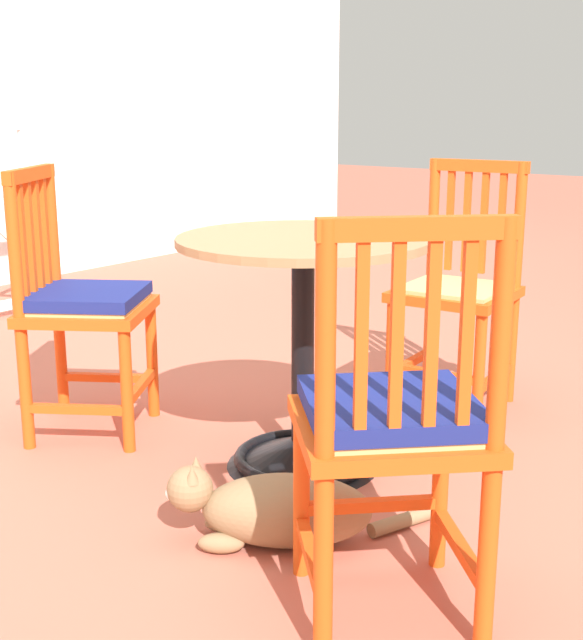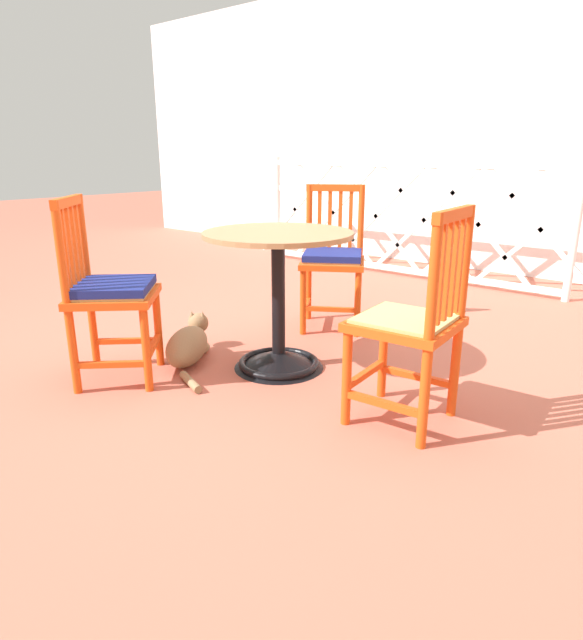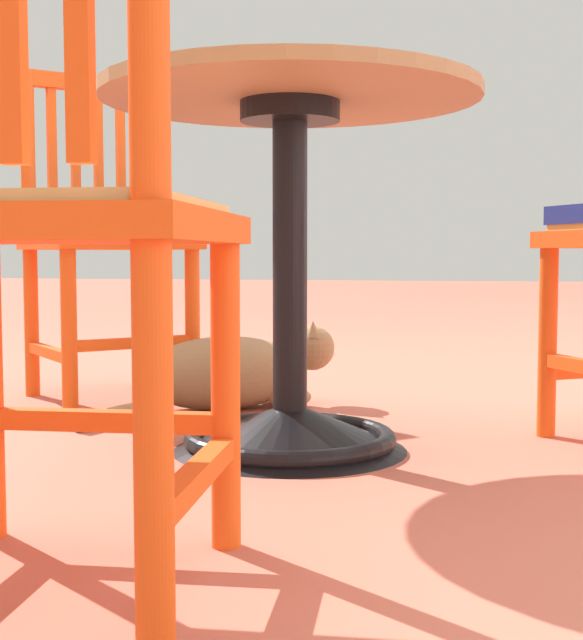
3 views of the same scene
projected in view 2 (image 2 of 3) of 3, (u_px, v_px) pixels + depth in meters
ground_plane at (249, 367)px, 2.93m from camera, size 24.00×24.00×0.00m
building_wall_backdrop at (502, 119)px, 5.00m from camera, size 10.00×0.20×2.80m
lattice_fence_panel at (400, 218)px, 4.98m from camera, size 3.44×0.06×1.07m
cafe_table at (279, 317)px, 2.85m from camera, size 0.76×0.76×0.73m
orange_chair_facing_out at (411, 325)px, 2.22m from camera, size 0.43×0.43×0.91m
orange_chair_at_corner at (333, 260)px, 3.50m from camera, size 0.55×0.55×0.91m
orange_chair_tucked_in at (109, 293)px, 2.66m from camera, size 0.57×0.57×0.91m
tabby_cat at (189, 344)px, 3.00m from camera, size 0.58×0.53×0.23m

